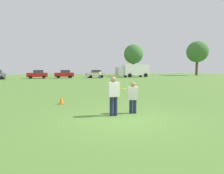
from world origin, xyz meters
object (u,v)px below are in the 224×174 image
parked_car_mid_right (37,74)px  bystander_sideline_watcher (100,74)px  parked_car_far_right (95,74)px  box_truck (133,70)px  player_defender (133,96)px  parked_car_near_right (64,74)px  frisbee (123,89)px  traffic_cone (61,100)px  player_thrower (114,94)px

parked_car_mid_right → bystander_sideline_watcher: bearing=-20.3°
bystander_sideline_watcher → parked_car_far_right: bearing=91.5°
parked_car_far_right → box_truck: size_ratio=0.49×
parked_car_mid_right → player_defender: bearing=-83.0°
player_defender → parked_car_near_right: bearing=88.2°
parked_car_near_right → parked_car_mid_right: bearing=-178.5°
frisbee → traffic_cone: (-2.21, 3.66, -0.92)m
player_thrower → parked_car_far_right: bearing=75.7°
frisbee → parked_car_mid_right: 36.95m
bystander_sideline_watcher → parked_car_near_right: bearing=145.4°
player_defender → traffic_cone: player_defender is taller
parked_car_far_right → bystander_sideline_watcher: parked_car_far_right is taller
player_thrower → player_defender: size_ratio=1.17×
parked_car_mid_right → parked_car_near_right: bearing=1.5°
player_defender → traffic_cone: size_ratio=2.95×
player_thrower → frisbee: (0.40, -0.04, 0.22)m
player_thrower → parked_car_near_right: parked_car_near_right is taller
player_defender → parked_car_far_right: bearing=77.2°
parked_car_mid_right → parked_car_near_right: same height
player_defender → bystander_sideline_watcher: size_ratio=0.85×
traffic_cone → bystander_sideline_watcher: (10.93, 28.41, 0.71)m
bystander_sideline_watcher → frisbee: bearing=-105.2°
player_thrower → frisbee: size_ratio=6.07×
player_thrower → parked_car_far_right: size_ratio=0.40×
player_thrower → bystander_sideline_watcher: bystander_sideline_watcher is taller
parked_car_mid_right → bystander_sideline_watcher: 13.48m
frisbee → box_truck: 40.70m
player_thrower → parked_car_far_right: 36.57m
box_truck → bystander_sideline_watcher: (-10.00, -4.07, -0.81)m
parked_car_near_right → parked_car_far_right: 7.05m
parked_car_mid_right → parked_car_far_right: 12.61m
player_defender → frisbee: size_ratio=5.17×
traffic_cone → box_truck: (20.92, 32.48, 1.52)m
frisbee → parked_car_near_right: size_ratio=0.07×
frisbee → parked_car_mid_right: size_ratio=0.07×
parked_car_far_right → bystander_sideline_watcher: bearing=-88.5°
traffic_cone → parked_car_far_right: size_ratio=0.11×
frisbee → bystander_sideline_watcher: bearing=74.8°
traffic_cone → bystander_sideline_watcher: size_ratio=0.29×
player_thrower → parked_car_far_right: parked_car_far_right is taller
box_truck → frisbee: bearing=-117.4°
parked_car_near_right → parked_car_far_right: size_ratio=1.00×
player_thrower → parked_car_near_right: (2.12, 36.85, -0.01)m
traffic_cone → parked_car_mid_right: parked_car_mid_right is taller
traffic_cone → parked_car_mid_right: 33.14m
box_truck → parked_car_far_right: bearing=-176.3°
frisbee → bystander_sideline_watcher: bystander_sideline_watcher is taller
parked_car_mid_right → traffic_cone: bearing=-87.0°
parked_car_near_right → traffic_cone: bearing=-96.7°
player_defender → parked_car_mid_right: bearing=97.0°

